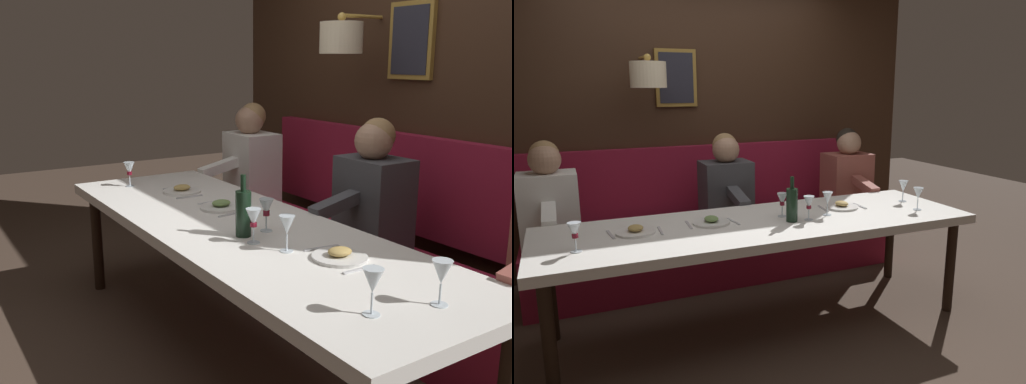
# 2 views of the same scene
# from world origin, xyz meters

# --- Properties ---
(ground_plane) EXTENTS (12.00, 12.00, 0.00)m
(ground_plane) POSITION_xyz_m (0.00, 0.00, 0.00)
(ground_plane) COLOR #423328
(dining_table) EXTENTS (0.90, 2.85, 0.74)m
(dining_table) POSITION_xyz_m (0.00, 0.00, 0.68)
(dining_table) COLOR silver
(dining_table) RESTS_ON ground_plane
(banquette_bench) EXTENTS (0.52, 3.05, 0.45)m
(banquette_bench) POSITION_xyz_m (0.89, 0.00, 0.23)
(banquette_bench) COLOR maroon
(banquette_bench) RESTS_ON ground_plane
(back_wall_panel) EXTENTS (0.59, 4.25, 2.90)m
(back_wall_panel) POSITION_xyz_m (1.46, 0.01, 1.36)
(back_wall_panel) COLOR #382316
(back_wall_panel) RESTS_ON ground_plane
(diner_near) EXTENTS (0.60, 0.40, 0.79)m
(diner_near) POSITION_xyz_m (0.88, -0.05, 0.82)
(diner_near) COLOR #3D3D42
(diner_near) RESTS_ON banquette_bench
(diner_middle) EXTENTS (0.60, 0.40, 0.79)m
(diner_middle) POSITION_xyz_m (0.88, 1.29, 0.82)
(diner_middle) COLOR white
(diner_middle) RESTS_ON banquette_bench
(place_setting_0) EXTENTS (0.24, 0.32, 0.05)m
(place_setting_0) POSITION_xyz_m (0.06, 0.81, 0.75)
(place_setting_0) COLOR white
(place_setting_0) RESTS_ON dining_table
(place_setting_1) EXTENTS (0.24, 0.32, 0.05)m
(place_setting_1) POSITION_xyz_m (0.08, 0.33, 0.75)
(place_setting_1) COLOR silver
(place_setting_1) RESTS_ON dining_table
(place_setting_2) EXTENTS (0.24, 0.32, 0.05)m
(place_setting_2) POSITION_xyz_m (0.09, -0.67, 0.75)
(place_setting_2) COLOR silver
(place_setting_2) RESTS_ON dining_table
(wine_glass_0) EXTENTS (0.07, 0.07, 0.16)m
(wine_glass_0) POSITION_xyz_m (-0.04, -0.47, 0.86)
(wine_glass_0) COLOR silver
(wine_glass_0) RESTS_ON dining_table
(wine_glass_1) EXTENTS (0.07, 0.07, 0.16)m
(wine_glass_1) POSITION_xyz_m (-0.18, -1.14, 0.86)
(wine_glass_1) COLOR silver
(wine_glass_1) RESTS_ON dining_table
(wine_glass_2) EXTENTS (0.07, 0.07, 0.16)m
(wine_glass_2) POSITION_xyz_m (0.05, -0.17, 0.86)
(wine_glass_2) COLOR silver
(wine_glass_2) RESTS_ON dining_table
(wine_glass_3) EXTENTS (0.07, 0.07, 0.16)m
(wine_glass_3) POSITION_xyz_m (-0.10, -0.29, 0.86)
(wine_glass_3) COLOR silver
(wine_glass_3) RESTS_ON dining_table
(wine_glass_4) EXTENTS (0.07, 0.07, 0.16)m
(wine_glass_4) POSITION_xyz_m (-0.16, 1.16, 0.86)
(wine_glass_4) COLOR silver
(wine_glass_4) RESTS_ON dining_table
(wine_glass_5) EXTENTS (0.07, 0.07, 0.16)m
(wine_glass_5) POSITION_xyz_m (0.08, -1.21, 0.86)
(wine_glass_5) COLOR silver
(wine_glass_5) RESTS_ON dining_table
(wine_bottle) EXTENTS (0.08, 0.08, 0.30)m
(wine_bottle) POSITION_xyz_m (-0.08, -0.18, 0.86)
(wine_bottle) COLOR black
(wine_bottle) RESTS_ON dining_table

